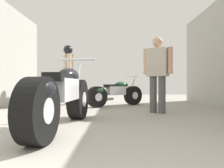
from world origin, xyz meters
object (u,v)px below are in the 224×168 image
object	(u,v)px
mechanic_in_blue	(158,70)
mechanic_with_helmet	(68,69)
motorcycle_maroon_cruiser	(62,97)
motorcycle_black_naked	(115,93)

from	to	relation	value
mechanic_in_blue	mechanic_with_helmet	distance (m)	2.89
mechanic_in_blue	mechanic_with_helmet	world-z (taller)	mechanic_with_helmet
motorcycle_maroon_cruiser	mechanic_in_blue	bearing A→B (deg)	44.20
mechanic_with_helmet	mechanic_in_blue	bearing A→B (deg)	-37.40
motorcycle_black_naked	mechanic_in_blue	xyz separation A→B (m)	(0.90, -1.34, 0.56)
motorcycle_maroon_cruiser	mechanic_with_helmet	bearing A→B (deg)	101.49
motorcycle_black_naked	mechanic_in_blue	distance (m)	1.71
mechanic_in_blue	motorcycle_black_naked	bearing A→B (deg)	123.74
motorcycle_maroon_cruiser	motorcycle_black_naked	world-z (taller)	motorcycle_maroon_cruiser
motorcycle_maroon_cruiser	mechanic_in_blue	size ratio (longest dim) A/B	1.41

